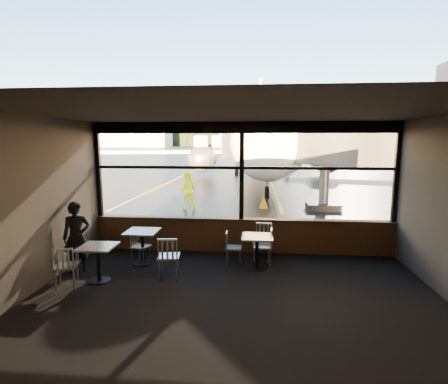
# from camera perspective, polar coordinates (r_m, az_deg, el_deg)

# --- Properties ---
(ground_plane) EXTENTS (520.00, 520.00, 0.00)m
(ground_plane) POSITION_cam_1_polar(r_m,az_deg,el_deg) (129.27, 5.13, 6.90)
(ground_plane) COLOR black
(ground_plane) RESTS_ON ground
(carpet_floor) EXTENTS (8.00, 6.00, 0.01)m
(carpet_floor) POSITION_cam_1_polar(r_m,az_deg,el_deg) (6.92, 1.70, -17.26)
(carpet_floor) COLOR black
(carpet_floor) RESTS_ON ground
(ceiling) EXTENTS (8.00, 6.00, 0.04)m
(ceiling) POSITION_cam_1_polar(r_m,az_deg,el_deg) (6.27, 1.84, 12.90)
(ceiling) COLOR #38332D
(ceiling) RESTS_ON ground
(wall_left) EXTENTS (0.04, 6.00, 3.50)m
(wall_left) POSITION_cam_1_polar(r_m,az_deg,el_deg) (7.72, -29.40, -2.08)
(wall_left) COLOR #463F38
(wall_left) RESTS_ON ground
(wall_back) EXTENTS (8.00, 0.04, 3.50)m
(wall_back) POSITION_cam_1_polar(r_m,az_deg,el_deg) (3.49, -1.32, -12.62)
(wall_back) COLOR #463F38
(wall_back) RESTS_ON ground
(window_sill) EXTENTS (8.00, 0.28, 0.90)m
(window_sill) POSITION_cam_1_polar(r_m,az_deg,el_deg) (9.59, 2.84, -7.13)
(window_sill) COLOR #543219
(window_sill) RESTS_ON ground
(window_header) EXTENTS (8.00, 0.18, 0.30)m
(window_header) POSITION_cam_1_polar(r_m,az_deg,el_deg) (9.25, 2.97, 10.46)
(window_header) COLOR black
(window_header) RESTS_ON ground
(mullion_left) EXTENTS (0.12, 0.12, 2.60)m
(mullion_left) POSITION_cam_1_polar(r_m,az_deg,el_deg) (10.23, -19.81, 3.33)
(mullion_left) COLOR black
(mullion_left) RESTS_ON ground
(mullion_centre) EXTENTS (0.12, 0.12, 2.60)m
(mullion_centre) POSITION_cam_1_polar(r_m,az_deg,el_deg) (9.28, 2.92, 3.35)
(mullion_centre) COLOR black
(mullion_centre) RESTS_ON ground
(mullion_right) EXTENTS (0.12, 0.12, 2.60)m
(mullion_right) POSITION_cam_1_polar(r_m,az_deg,el_deg) (9.94, 26.35, 2.83)
(mullion_right) COLOR black
(mullion_right) RESTS_ON ground
(window_transom) EXTENTS (8.00, 0.10, 0.08)m
(window_transom) POSITION_cam_1_polar(r_m,az_deg,el_deg) (9.27, 2.92, 3.97)
(window_transom) COLOR black
(window_transom) RESTS_ON ground
(airliner) EXTENTS (29.65, 35.50, 10.80)m
(airliner) POSITION_cam_1_polar(r_m,az_deg,el_deg) (30.56, 6.39, 12.73)
(airliner) COLOR white
(airliner) RESTS_ON ground_plane
(jet_bridge) EXTENTS (8.61, 10.52, 4.59)m
(jet_bridge) POSITION_cam_1_polar(r_m,az_deg,el_deg) (15.10, 17.65, 5.23)
(jet_bridge) COLOR #2A2A2C
(jet_bridge) RESTS_ON ground_plane
(cafe_table_near) EXTENTS (0.72, 0.72, 0.79)m
(cafe_table_near) POSITION_cam_1_polar(r_m,az_deg,el_deg) (8.40, 5.38, -9.77)
(cafe_table_near) COLOR #A49E96
(cafe_table_near) RESTS_ON carpet_floor
(cafe_table_mid) EXTENTS (0.76, 0.76, 0.84)m
(cafe_table_mid) POSITION_cam_1_polar(r_m,az_deg,el_deg) (8.89, -13.13, -8.80)
(cafe_table_mid) COLOR gray
(cafe_table_mid) RESTS_ON carpet_floor
(cafe_table_left) EXTENTS (0.72, 0.72, 0.80)m
(cafe_table_left) POSITION_cam_1_polar(r_m,az_deg,el_deg) (8.09, -19.80, -10.95)
(cafe_table_left) COLOR gray
(cafe_table_left) RESTS_ON carpet_floor
(chair_near_e) EXTENTS (0.52, 0.52, 0.91)m
(chair_near_e) POSITION_cam_1_polar(r_m,az_deg,el_deg) (8.63, 6.38, -8.88)
(chair_near_e) COLOR beige
(chair_near_e) RESTS_ON carpet_floor
(chair_near_w) EXTENTS (0.44, 0.44, 0.81)m
(chair_near_w) POSITION_cam_1_polar(r_m,az_deg,el_deg) (8.68, 1.59, -9.10)
(chair_near_w) COLOR #B7B2A5
(chair_near_w) RESTS_ON carpet_floor
(chair_near_n) EXTENTS (0.59, 0.59, 0.94)m
(chair_near_n) POSITION_cam_1_polar(r_m,az_deg,el_deg) (8.94, 6.30, -8.17)
(chair_near_n) COLOR #BAB4A8
(chair_near_n) RESTS_ON carpet_floor
(chair_mid_s) EXTENTS (0.59, 0.59, 0.96)m
(chair_mid_s) POSITION_cam_1_polar(r_m,az_deg,el_deg) (7.88, -8.99, -10.42)
(chair_mid_s) COLOR beige
(chair_mid_s) RESTS_ON carpet_floor
(chair_mid_w) EXTENTS (0.55, 0.55, 0.83)m
(chair_mid_w) POSITION_cam_1_polar(r_m,az_deg,el_deg) (8.93, -13.43, -8.75)
(chair_mid_w) COLOR #AFAB9E
(chair_mid_w) RESTS_ON carpet_floor
(chair_left_s) EXTENTS (0.61, 0.61, 0.90)m
(chair_left_s) POSITION_cam_1_polar(r_m,az_deg,el_deg) (8.00, -24.38, -11.01)
(chair_left_s) COLOR #B0AC9F
(chair_left_s) RESTS_ON carpet_floor
(passenger) EXTENTS (0.71, 0.62, 1.64)m
(passenger) POSITION_cam_1_polar(r_m,az_deg,el_deg) (8.73, -22.94, -6.81)
(passenger) COLOR black
(passenger) RESTS_ON carpet_floor
(ground_crew) EXTENTS (0.95, 0.81, 1.71)m
(ground_crew) POSITION_cam_1_polar(r_m,az_deg,el_deg) (15.51, -6.07, 0.29)
(ground_crew) COLOR #BFF219
(ground_crew) RESTS_ON ground_plane
(cone_nose) EXTENTS (0.41, 0.41, 0.57)m
(cone_nose) POSITION_cam_1_polar(r_m,az_deg,el_deg) (15.86, 6.47, -1.61)
(cone_nose) COLOR orange
(cone_nose) RESTS_ON ground_plane
(hangar_left) EXTENTS (45.00, 18.00, 11.00)m
(hangar_left) POSITION_cam_1_polar(r_m,az_deg,el_deg) (201.91, -15.32, 8.69)
(hangar_left) COLOR silver
(hangar_left) RESTS_ON ground_plane
(hangar_mid) EXTENTS (38.00, 15.00, 10.00)m
(hangar_mid) POSITION_cam_1_polar(r_m,az_deg,el_deg) (194.25, 5.21, 8.82)
(hangar_mid) COLOR silver
(hangar_mid) RESTS_ON ground_plane
(hangar_right) EXTENTS (50.00, 20.00, 12.00)m
(hangar_right) POSITION_cam_1_polar(r_m,az_deg,el_deg) (196.52, 23.19, 8.48)
(hangar_right) COLOR silver
(hangar_right) RESTS_ON ground_plane
(fuel_tank_a) EXTENTS (8.00, 8.00, 6.00)m
(fuel_tank_a) POSITION_cam_1_polar(r_m,az_deg,el_deg) (193.63, -3.81, 8.25)
(fuel_tank_a) COLOR silver
(fuel_tank_a) RESTS_ON ground_plane
(fuel_tank_b) EXTENTS (8.00, 8.00, 6.00)m
(fuel_tank_b) POSITION_cam_1_polar(r_m,az_deg,el_deg) (192.32, -0.83, 8.27)
(fuel_tank_b) COLOR silver
(fuel_tank_b) RESTS_ON ground_plane
(fuel_tank_c) EXTENTS (8.00, 8.00, 6.00)m
(fuel_tank_c) POSITION_cam_1_polar(r_m,az_deg,el_deg) (191.52, 2.17, 8.26)
(fuel_tank_c) COLOR silver
(fuel_tank_c) RESTS_ON ground_plane
(treeline) EXTENTS (360.00, 3.00, 12.00)m
(treeline) POSITION_cam_1_polar(r_m,az_deg,el_deg) (219.26, 5.22, 9.02)
(treeline) COLOR black
(treeline) RESTS_ON ground_plane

